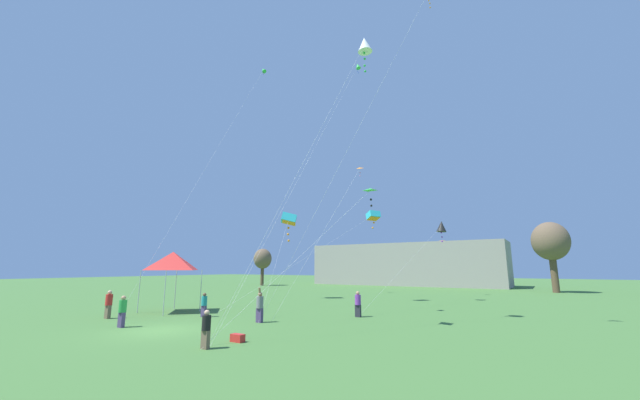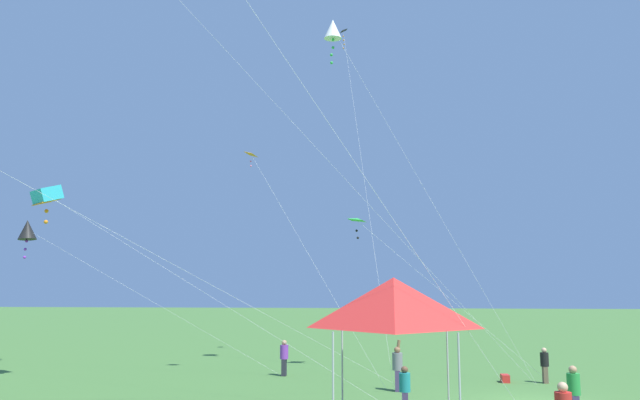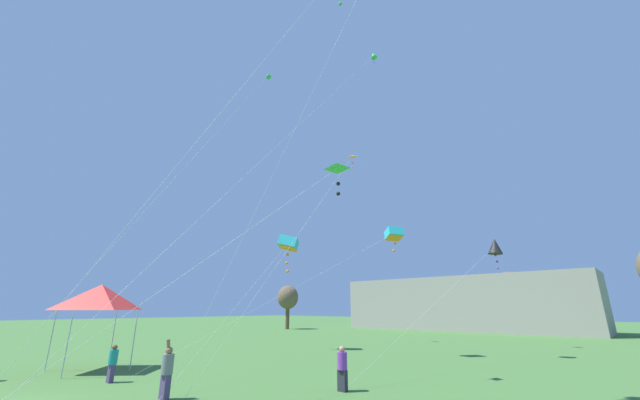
% 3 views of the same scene
% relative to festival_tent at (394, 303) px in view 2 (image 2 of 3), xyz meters
% --- Properties ---
extents(festival_tent, '(3.30, 3.30, 4.30)m').
position_rel_festival_tent_xyz_m(festival_tent, '(0.00, 0.00, 0.00)').
color(festival_tent, '#B7B7BC').
rests_on(festival_tent, ground).
extents(cooler_box, '(0.61, 0.33, 0.33)m').
position_rel_festival_tent_xyz_m(cooler_box, '(11.68, -4.80, -3.47)').
color(cooler_box, red).
rests_on(cooler_box, ground).
extents(person_teal_shirt, '(0.36, 0.36, 1.52)m').
position_rel_festival_tent_xyz_m(person_teal_shirt, '(4.09, -0.33, -2.81)').
color(person_teal_shirt, '#473860').
rests_on(person_teal_shirt, ground).
extents(person_black_shirt, '(0.35, 0.35, 1.49)m').
position_rel_festival_tent_xyz_m(person_black_shirt, '(11.59, -6.47, -2.83)').
color(person_black_shirt, brown).
rests_on(person_black_shirt, ground).
extents(person_grey_shirt, '(0.41, 0.41, 1.99)m').
position_rel_festival_tent_xyz_m(person_grey_shirt, '(8.76, -0.16, -2.67)').
color(person_grey_shirt, '#473860').
rests_on(person_grey_shirt, ground).
extents(person_purple_shirt, '(0.39, 0.39, 1.63)m').
position_rel_festival_tent_xyz_m(person_purple_shirt, '(12.59, 5.03, -2.75)').
color(person_purple_shirt, '#282833').
rests_on(person_purple_shirt, ground).
extents(person_green_shirt, '(0.39, 0.39, 1.66)m').
position_rel_festival_tent_xyz_m(person_green_shirt, '(3.66, -5.46, -2.74)').
color(person_green_shirt, '#473860').
rests_on(person_green_shirt, ground).
extents(kite_cyan_box_1, '(5.56, 16.16, 8.62)m').
position_rel_festival_tent_xyz_m(kite_cyan_box_1, '(9.30, 15.28, 4.50)').
color(kite_cyan_box_1, silver).
rests_on(kite_cyan_box_1, ground).
extents(kite_white_diamond_2, '(4.00, 9.55, 18.19)m').
position_rel_festival_tent_xyz_m(kite_white_diamond_2, '(14.52, 2.87, 13.99)').
color(kite_white_diamond_2, silver).
rests_on(kite_white_diamond_2, ground).
extents(kite_orange_delta_3, '(3.23, 6.68, 10.60)m').
position_rel_festival_tent_xyz_m(kite_orange_delta_3, '(12.11, 6.51, 6.60)').
color(kite_orange_delta_3, silver).
rests_on(kite_orange_delta_3, ground).
extents(kite_black_delta_4, '(10.62, 2.96, 19.65)m').
position_rel_festival_tent_xyz_m(kite_black_delta_4, '(18.58, 2.56, 15.14)').
color(kite_black_delta_4, silver).
rests_on(kite_black_delta_4, ground).
extents(kite_green_delta_6, '(4.14, 8.95, 7.67)m').
position_rel_festival_tent_xyz_m(kite_green_delta_6, '(15.16, 1.66, 3.84)').
color(kite_green_delta_6, silver).
rests_on(kite_green_delta_6, ground).
extents(kite_black_diamond_8, '(2.89, 15.05, 7.73)m').
position_rel_festival_tent_xyz_m(kite_black_diamond_8, '(14.73, 19.44, 3.51)').
color(kite_black_diamond_8, silver).
rests_on(kite_black_diamond_8, ground).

